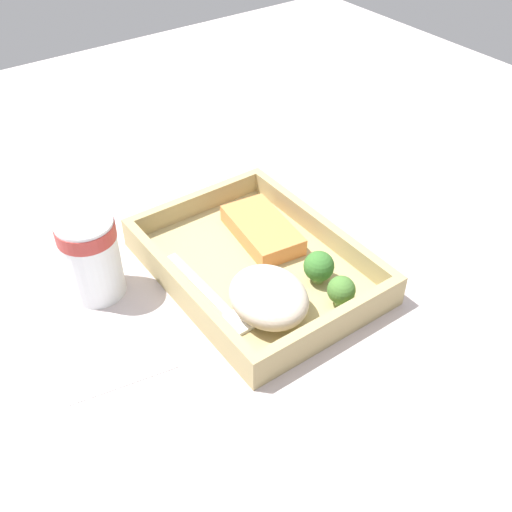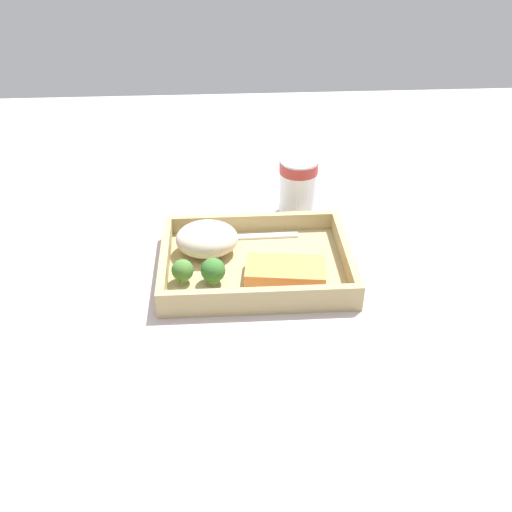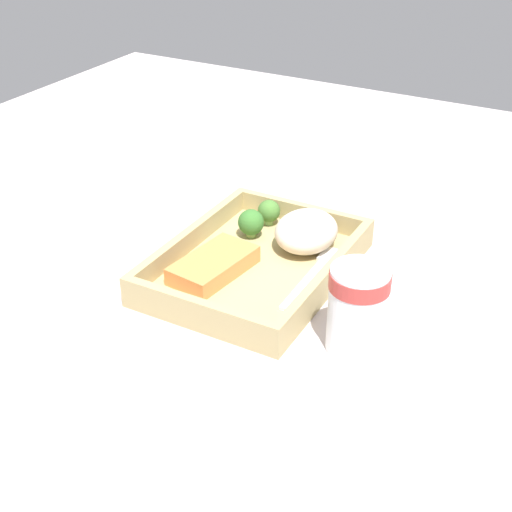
# 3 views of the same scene
# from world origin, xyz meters

# --- Properties ---
(ground_plane) EXTENTS (1.60, 1.60, 0.02)m
(ground_plane) POSITION_xyz_m (0.00, 0.00, -0.01)
(ground_plane) COLOR #BBADAE
(takeout_tray) EXTENTS (0.29, 0.21, 0.01)m
(takeout_tray) POSITION_xyz_m (0.00, 0.00, 0.01)
(takeout_tray) COLOR tan
(takeout_tray) RESTS_ON ground_plane
(tray_rim) EXTENTS (0.29, 0.21, 0.03)m
(tray_rim) POSITION_xyz_m (0.00, 0.00, 0.03)
(tray_rim) COLOR tan
(tray_rim) RESTS_ON takeout_tray
(salmon_fillet) EXTENTS (0.12, 0.08, 0.02)m
(salmon_fillet) POSITION_xyz_m (-0.04, 0.04, 0.02)
(salmon_fillet) COLOR #EB8747
(salmon_fillet) RESTS_ON takeout_tray
(mashed_potatoes) EXTENTS (0.10, 0.08, 0.05)m
(mashed_potatoes) POSITION_xyz_m (0.07, -0.04, 0.04)
(mashed_potatoes) COLOR beige
(mashed_potatoes) RESTS_ON takeout_tray
(broccoli_floret_1) EXTENTS (0.04, 0.04, 0.04)m
(broccoli_floret_1) POSITION_xyz_m (0.06, 0.04, 0.03)
(broccoli_floret_1) COLOR #74984F
(broccoli_floret_1) RESTS_ON takeout_tray
(broccoli_floret_2) EXTENTS (0.03, 0.03, 0.04)m
(broccoli_floret_2) POSITION_xyz_m (0.11, 0.04, 0.03)
(broccoli_floret_2) COLOR #78A55D
(broccoli_floret_2) RESTS_ON takeout_tray
(fork) EXTENTS (0.16, 0.02, 0.00)m
(fork) POSITION_xyz_m (0.02, -0.07, 0.01)
(fork) COLOR white
(fork) RESTS_ON takeout_tray
(paper_cup) EXTENTS (0.07, 0.07, 0.10)m
(paper_cup) POSITION_xyz_m (-0.08, -0.17, 0.06)
(paper_cup) COLOR white
(paper_cup) RESTS_ON ground_plane
(receipt_slip) EXTENTS (0.10, 0.13, 0.00)m
(receipt_slip) POSITION_xyz_m (0.02, -0.20, 0.00)
(receipt_slip) COLOR white
(receipt_slip) RESTS_ON ground_plane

